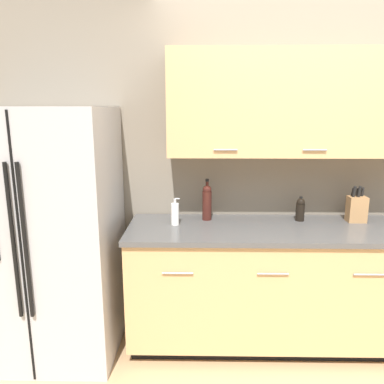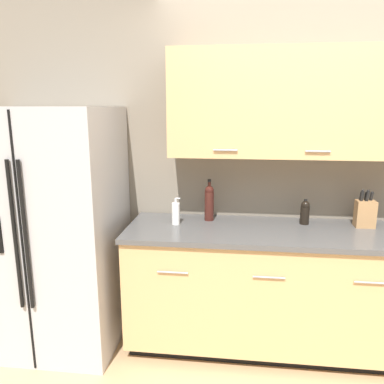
{
  "view_description": "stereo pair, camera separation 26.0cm",
  "coord_description": "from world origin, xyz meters",
  "px_view_note": "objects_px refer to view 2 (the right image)",
  "views": [
    {
      "loc": [
        -0.92,
        -1.66,
        1.73
      ],
      "look_at": [
        -0.97,
        0.88,
        1.16
      ],
      "focal_mm": 35.0,
      "sensor_mm": 36.0,
      "label": 1
    },
    {
      "loc": [
        -0.66,
        -1.64,
        1.73
      ],
      "look_at": [
        -0.97,
        0.88,
        1.16
      ],
      "focal_mm": 35.0,
      "sensor_mm": 36.0,
      "label": 2
    }
  ],
  "objects_px": {
    "wine_bottle": "(209,202)",
    "oil_bottle": "(305,212)",
    "refrigerator": "(53,230)",
    "soap_dispenser": "(176,213)",
    "knife_block": "(365,213)"
  },
  "relations": [
    {
      "from": "wine_bottle",
      "to": "oil_bottle",
      "type": "height_order",
      "value": "wine_bottle"
    },
    {
      "from": "refrigerator",
      "to": "soap_dispenser",
      "type": "height_order",
      "value": "refrigerator"
    },
    {
      "from": "refrigerator",
      "to": "wine_bottle",
      "type": "height_order",
      "value": "refrigerator"
    },
    {
      "from": "refrigerator",
      "to": "soap_dispenser",
      "type": "bearing_deg",
      "value": 7.18
    },
    {
      "from": "soap_dispenser",
      "to": "refrigerator",
      "type": "bearing_deg",
      "value": -172.82
    },
    {
      "from": "knife_block",
      "to": "soap_dispenser",
      "type": "height_order",
      "value": "knife_block"
    },
    {
      "from": "refrigerator",
      "to": "wine_bottle",
      "type": "bearing_deg",
      "value": 12.08
    },
    {
      "from": "refrigerator",
      "to": "soap_dispenser",
      "type": "xyz_separation_m",
      "value": [
        0.89,
        0.11,
        0.12
      ]
    },
    {
      "from": "knife_block",
      "to": "wine_bottle",
      "type": "height_order",
      "value": "wine_bottle"
    },
    {
      "from": "wine_bottle",
      "to": "oil_bottle",
      "type": "relative_size",
      "value": 1.69
    },
    {
      "from": "wine_bottle",
      "to": "soap_dispenser",
      "type": "xyz_separation_m",
      "value": [
        -0.23,
        -0.13,
        -0.06
      ]
    },
    {
      "from": "knife_block",
      "to": "oil_bottle",
      "type": "xyz_separation_m",
      "value": [
        -0.41,
        0.02,
        -0.01
      ]
    },
    {
      "from": "refrigerator",
      "to": "soap_dispenser",
      "type": "relative_size",
      "value": 8.84
    },
    {
      "from": "oil_bottle",
      "to": "soap_dispenser",
      "type": "bearing_deg",
      "value": -172.89
    },
    {
      "from": "knife_block",
      "to": "soap_dispenser",
      "type": "xyz_separation_m",
      "value": [
        -1.33,
        -0.1,
        -0.02
      ]
    }
  ]
}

